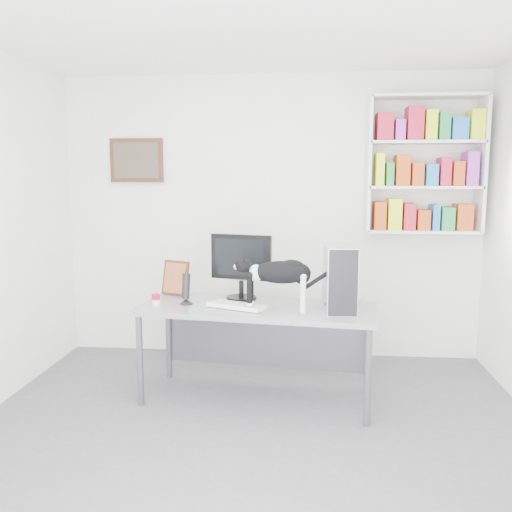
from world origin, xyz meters
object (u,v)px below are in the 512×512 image
at_px(pc_tower, 339,277).
at_px(leaning_print, 175,277).
at_px(desk, 257,353).
at_px(cat, 279,285).
at_px(bookshelf, 424,165).
at_px(keyboard, 237,306).
at_px(soup_can, 156,300).
at_px(speaker, 186,288).
at_px(monitor, 241,266).

relative_size(pc_tower, leaning_print, 1.62).
xyz_separation_m(desk, cat, (0.17, -0.13, 0.57)).
bearing_deg(cat, desk, 144.29).
distance_m(bookshelf, desk, 2.28).
relative_size(desk, leaning_print, 5.97).
height_order(desk, keyboard, keyboard).
xyz_separation_m(bookshelf, soup_can, (-2.21, -1.04, -1.05)).
bearing_deg(bookshelf, speaker, -153.82).
bearing_deg(bookshelf, desk, -144.98).
bearing_deg(leaning_print, bookshelf, 39.47).
height_order(monitor, leaning_print, monitor).
bearing_deg(desk, monitor, 130.32).
height_order(desk, cat, cat).
xyz_separation_m(desk, soup_can, (-0.79, -0.05, 0.42)).
height_order(desk, monitor, monitor).
bearing_deg(speaker, cat, -0.73).
bearing_deg(desk, bookshelf, 41.84).
distance_m(bookshelf, keyboard, 2.19).
distance_m(leaning_print, soup_can, 0.41).
bearing_deg(leaning_print, cat, -5.45).
distance_m(pc_tower, cat, 0.47).
height_order(keyboard, cat, cat).
bearing_deg(desk, pc_tower, 5.43).
relative_size(bookshelf, monitor, 2.28).
relative_size(monitor, pc_tower, 1.11).
bearing_deg(leaning_print, speaker, -40.83).
relative_size(keyboard, leaning_print, 1.48).
height_order(desk, speaker, speaker).
xyz_separation_m(pc_tower, leaning_print, (-1.35, 0.36, -0.09)).
xyz_separation_m(keyboard, cat, (0.32, -0.06, 0.18)).
height_order(bookshelf, cat, bookshelf).
xyz_separation_m(monitor, cat, (0.32, -0.36, -0.07)).
height_order(monitor, pc_tower, monitor).
relative_size(leaning_print, cat, 0.47).
distance_m(speaker, leaning_print, 0.36).
xyz_separation_m(keyboard, pc_tower, (0.77, 0.05, 0.23)).
height_order(soup_can, cat, cat).
xyz_separation_m(monitor, pc_tower, (0.77, -0.24, -0.03)).
bearing_deg(bookshelf, keyboard, -145.90).
height_order(keyboard, soup_can, soup_can).
height_order(bookshelf, leaning_print, bookshelf).
bearing_deg(pc_tower, leaning_print, 162.50).
relative_size(desk, pc_tower, 3.69).
bearing_deg(pc_tower, soup_can, 178.61).
bearing_deg(monitor, leaning_print, -176.52).
bearing_deg(soup_can, cat, -5.19).
height_order(bookshelf, pc_tower, bookshelf).
bearing_deg(monitor, pc_tower, -2.67).
bearing_deg(speaker, desk, 8.92).
distance_m(bookshelf, leaning_print, 2.44).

